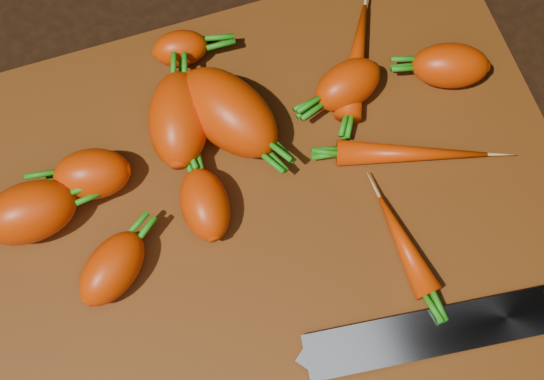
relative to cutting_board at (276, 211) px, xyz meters
name	(u,v)px	position (x,y,z in m)	size (l,w,h in m)	color
ground	(276,215)	(0.00, 0.00, -0.01)	(2.00, 2.00, 0.01)	black
cutting_board	(276,211)	(0.00, 0.00, 0.00)	(0.50, 0.40, 0.01)	#50290E
carrot_0	(30,212)	(-0.19, 0.05, 0.03)	(0.08, 0.05, 0.05)	#CA3100
carrot_1	(92,174)	(-0.14, 0.07, 0.03)	(0.06, 0.04, 0.04)	#CA3100
carrot_2	(229,112)	(-0.01, 0.08, 0.03)	(0.10, 0.06, 0.06)	#CA3100
carrot_3	(179,119)	(-0.06, 0.09, 0.03)	(0.09, 0.05, 0.05)	#CA3100
carrot_4	(348,85)	(0.09, 0.08, 0.03)	(0.06, 0.04, 0.04)	#CA3100
carrot_5	(180,48)	(-0.04, 0.16, 0.02)	(0.05, 0.03, 0.03)	#CA3100
carrot_6	(450,66)	(0.18, 0.07, 0.03)	(0.07, 0.04, 0.04)	#CA3100
carrot_7	(356,60)	(0.11, 0.11, 0.02)	(0.12, 0.02, 0.02)	#CA3100
carrot_8	(412,154)	(0.12, 0.01, 0.02)	(0.13, 0.02, 0.02)	#CA3100
carrot_9	(404,245)	(0.09, -0.07, 0.02)	(0.09, 0.02, 0.02)	#CA3100
carrot_10	(112,268)	(-0.14, -0.01, 0.03)	(0.07, 0.04, 0.04)	#CA3100
carrot_11	(205,204)	(-0.06, 0.01, 0.03)	(0.06, 0.04, 0.04)	#CA3100
knife	(458,328)	(0.10, -0.14, 0.01)	(0.33, 0.07, 0.02)	gray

